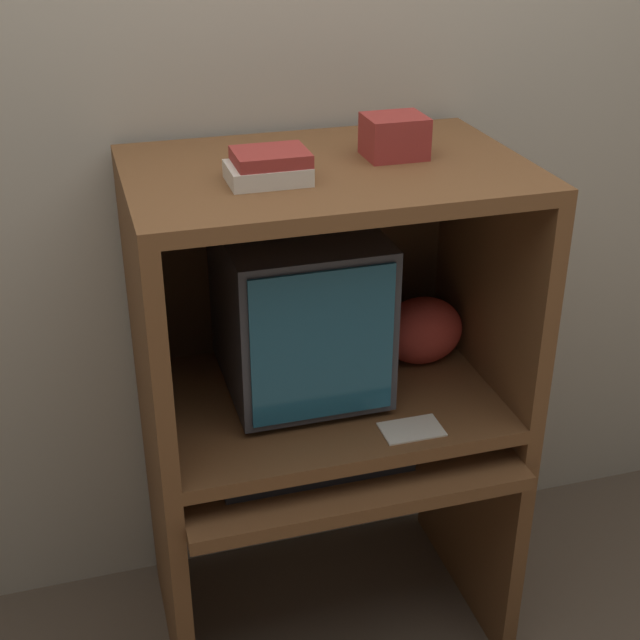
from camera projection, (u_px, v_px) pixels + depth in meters
name	position (u px, v px, depth m)	size (l,w,h in m)	color
wall_back	(287.00, 135.00, 2.27)	(6.00, 0.06, 2.60)	#B2A893
desk_base	(331.00, 511.00, 2.34)	(0.89, 0.65, 0.65)	brown
desk_monitor_shelf	(326.00, 400.00, 2.23)	(0.89, 0.60, 0.10)	brown
hutch_upper	(323.00, 244.00, 2.07)	(0.89, 0.60, 0.59)	brown
crt_monitor	(299.00, 308.00, 2.15)	(0.37, 0.42, 0.42)	#333338
keyboard	(313.00, 462.00, 2.10)	(0.45, 0.17, 0.03)	black
mouse	(421.00, 441.00, 2.17)	(0.06, 0.04, 0.03)	black
snack_bag	(422.00, 330.00, 2.33)	(0.22, 0.16, 0.18)	#BC382D
book_stack	(269.00, 167.00, 1.84)	(0.17, 0.13, 0.07)	beige
paper_card	(412.00, 429.00, 2.07)	(0.14, 0.09, 0.00)	beige
storage_box	(394.00, 136.00, 1.99)	(0.13, 0.11, 0.09)	maroon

